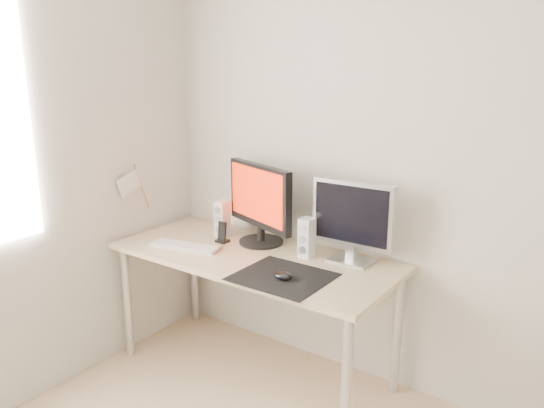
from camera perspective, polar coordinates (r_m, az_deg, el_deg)
The scene contains 11 objects.
wall_back at distance 2.70m, azimuth 18.80°, elevation 3.51°, with size 3.50×3.50×0.00m, color beige.
mousepad at distance 2.63m, azimuth 1.17°, elevation -7.83°, with size 0.45×0.40×0.00m, color black.
mouse at distance 2.59m, azimuth 1.17°, elevation -7.73°, with size 0.10×0.06×0.04m, color black.
desk at distance 2.96m, azimuth -2.02°, elevation -6.82°, with size 1.60×0.70×0.73m.
main_monitor at distance 3.03m, azimuth -1.33°, elevation 0.31°, with size 0.53×0.33×0.47m.
second_monitor at distance 2.77m, azimuth 8.63°, elevation -1.51°, with size 0.45×0.16×0.43m.
speaker_left at distance 3.22m, azimuth -5.37°, elevation -1.55°, with size 0.07×0.08×0.22m.
speaker_right at distance 2.86m, azimuth 3.76°, elevation -3.64°, with size 0.07×0.08×0.22m.
keyboard at distance 3.07m, azimuth -9.33°, elevation -4.47°, with size 0.44×0.21×0.02m.
phone_dock at distance 3.12m, azimuth -5.37°, elevation -3.45°, with size 0.07×0.06×0.12m.
pennant at distance 3.27m, azimuth -14.70°, elevation 2.08°, with size 0.01×0.23×0.29m.
Camera 1 is at (0.74, -0.80, 1.75)m, focal length 35.00 mm.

